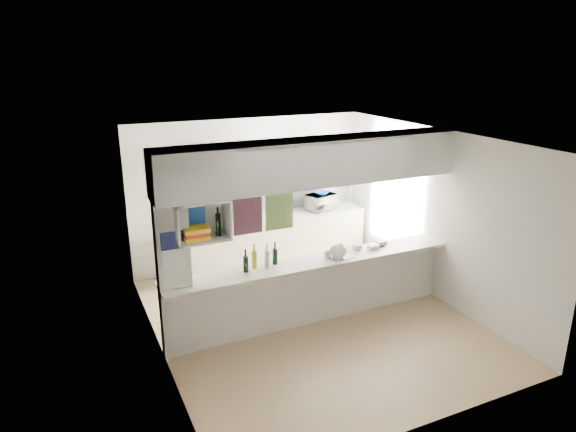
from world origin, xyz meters
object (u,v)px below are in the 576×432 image
bowl (321,193)px  wine_bottles (261,259)px  dish_rack (340,252)px  microwave (321,202)px

bowl → wine_bottles: 2.79m
dish_rack → wine_bottles: bearing=157.5°
microwave → bowl: bearing=38.7°
microwave → bowl: (-0.02, -0.03, 0.17)m
bowl → dish_rack: bearing=-111.7°
microwave → wine_bottles: size_ratio=1.00×
bowl → wine_bottles: (-1.97, -1.97, -0.20)m
microwave → wine_bottles: wine_bottles is taller
dish_rack → wine_bottles: size_ratio=0.85×
microwave → dish_rack: bearing=53.1°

